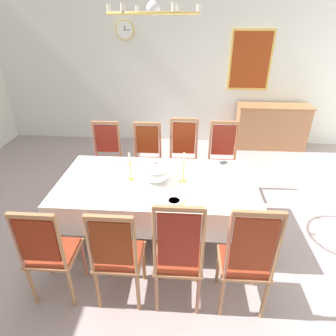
{
  "coord_description": "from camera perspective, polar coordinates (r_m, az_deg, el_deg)",
  "views": [
    {
      "loc": [
        0.32,
        -2.89,
        2.49
      ],
      "look_at": [
        0.13,
        -0.03,
        0.93
      ],
      "focal_mm": 30.23,
      "sensor_mm": 36.0,
      "label": 1
    }
  ],
  "objects": [
    {
      "name": "chair_north_c",
      "position": [
        4.26,
        3.08,
        2.16
      ],
      "size": [
        0.44,
        0.42,
        1.17
      ],
      "rotation": [
        0.0,
        0.0,
        3.14
      ],
      "color": "#A46E3D",
      "rests_on": "ground"
    },
    {
      "name": "chair_south_c",
      "position": [
        2.61,
        2.11,
        -17.15
      ],
      "size": [
        0.44,
        0.42,
        1.23
      ],
      "color": "#995F45",
      "rests_on": "ground"
    },
    {
      "name": "candlestick_east",
      "position": [
        3.23,
        3.18,
        -0.49
      ],
      "size": [
        0.07,
        0.07,
        0.37
      ],
      "color": "gold",
      "rests_on": "tablecloth"
    },
    {
      "name": "chair_north_b",
      "position": [
        4.31,
        -4.29,
        2.07
      ],
      "size": [
        0.44,
        0.42,
        1.09
      ],
      "rotation": [
        0.0,
        0.0,
        3.14
      ],
      "color": "olive",
      "rests_on": "ground"
    },
    {
      "name": "bowl_near_right",
      "position": [
        2.95,
        1.24,
        -6.69
      ],
      "size": [
        0.14,
        0.14,
        0.03
      ],
      "color": "white",
      "rests_on": "tablecloth"
    },
    {
      "name": "tablecloth",
      "position": [
        3.37,
        -2.21,
        -3.89
      ],
      "size": [
        2.3,
        1.2,
        0.36
      ],
      "color": "white",
      "rests_on": "dining_table"
    },
    {
      "name": "candlestick_west",
      "position": [
        3.3,
        -7.64,
        -0.29
      ],
      "size": [
        0.07,
        0.07,
        0.35
      ],
      "color": "gold",
      "rests_on": "tablecloth"
    },
    {
      "name": "spoon_primary",
      "position": [
        3.81,
        -9.56,
        1.41
      ],
      "size": [
        0.03,
        0.18,
        0.01
      ],
      "rotation": [
        0.0,
        0.0,
        -0.01
      ],
      "color": "gold",
      "rests_on": "tablecloth"
    },
    {
      "name": "spoon_secondary",
      "position": [
        2.97,
        3.34,
        -6.66
      ],
      "size": [
        0.05,
        0.18,
        0.01
      ],
      "rotation": [
        0.0,
        0.0,
        -0.21
      ],
      "color": "gold",
      "rests_on": "tablecloth"
    },
    {
      "name": "back_wall",
      "position": [
        6.05,
        0.87,
        20.03
      ],
      "size": [
        7.21,
        0.08,
        3.19
      ],
      "primitive_type": "cube",
      "color": "silver",
      "rests_on": "ground"
    },
    {
      "name": "bowl_near_left",
      "position": [
        3.75,
        -7.82,
        1.4
      ],
      "size": [
        0.19,
        0.19,
        0.04
      ],
      "color": "white",
      "rests_on": "tablecloth"
    },
    {
      "name": "dining_table",
      "position": [
        3.36,
        -2.21,
        -3.7
      ],
      "size": [
        2.28,
        1.18,
        0.77
      ],
      "color": "#976246",
      "rests_on": "ground"
    },
    {
      "name": "bowl_far_left",
      "position": [
        3.72,
        11.09,
        0.83
      ],
      "size": [
        0.17,
        0.17,
        0.04
      ],
      "color": "white",
      "rests_on": "tablecloth"
    },
    {
      "name": "mounted_clock",
      "position": [
        6.03,
        -8.69,
        25.8
      ],
      "size": [
        0.35,
        0.06,
        0.35
      ],
      "color": "#D1B251"
    },
    {
      "name": "chandelier",
      "position": [
        2.84,
        -2.98,
        28.85
      ],
      "size": [
        0.83,
        0.82,
        0.66
      ],
      "color": "gold"
    },
    {
      "name": "ground",
      "position": [
        3.84,
        -1.91,
        -12.24
      ],
      "size": [
        7.21,
        6.09,
        0.04
      ],
      "primitive_type": "cube",
      "color": "gray"
    },
    {
      "name": "chair_north_d",
      "position": [
        4.3,
        10.98,
        1.76
      ],
      "size": [
        0.44,
        0.42,
        1.14
      ],
      "rotation": [
        0.0,
        0.0,
        3.14
      ],
      "color": "#966D4C",
      "rests_on": "ground"
    },
    {
      "name": "chair_north_a",
      "position": [
        4.44,
        -12.38,
        2.27
      ],
      "size": [
        0.44,
        0.42,
        1.09
      ],
      "rotation": [
        0.0,
        0.0,
        3.14
      ],
      "color": "#A66343",
      "rests_on": "ground"
    },
    {
      "name": "chair_south_d",
      "position": [
        2.68,
        15.5,
        -17.25
      ],
      "size": [
        0.44,
        0.42,
        1.22
      ],
      "color": "#A0674C",
      "rests_on": "ground"
    },
    {
      "name": "sideboard",
      "position": [
        6.26,
        20.06,
        7.82
      ],
      "size": [
        1.44,
        0.48,
        0.9
      ],
      "rotation": [
        0.0,
        0.0,
        3.14
      ],
      "color": "#9E6944",
      "rests_on": "ground"
    },
    {
      "name": "chair_south_b",
      "position": [
        2.71,
        -10.17,
        -16.81
      ],
      "size": [
        0.44,
        0.42,
        1.12
      ],
      "color": "#A8674A",
      "rests_on": "ground"
    },
    {
      "name": "chair_south_a",
      "position": [
        2.92,
        -22.74,
        -15.24
      ],
      "size": [
        0.44,
        0.42,
        1.1
      ],
      "color": "#9E6E47",
      "rests_on": "ground"
    },
    {
      "name": "framed_painting",
      "position": [
        6.08,
        16.28,
        20.09
      ],
      "size": [
        0.81,
        0.05,
        1.12
      ],
      "color": "#D1B251"
    },
    {
      "name": "soup_tureen",
      "position": [
        3.26,
        -2.49,
        -0.81
      ],
      "size": [
        0.31,
        0.31,
        0.25
      ],
      "color": "white",
      "rests_on": "tablecloth"
    }
  ]
}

